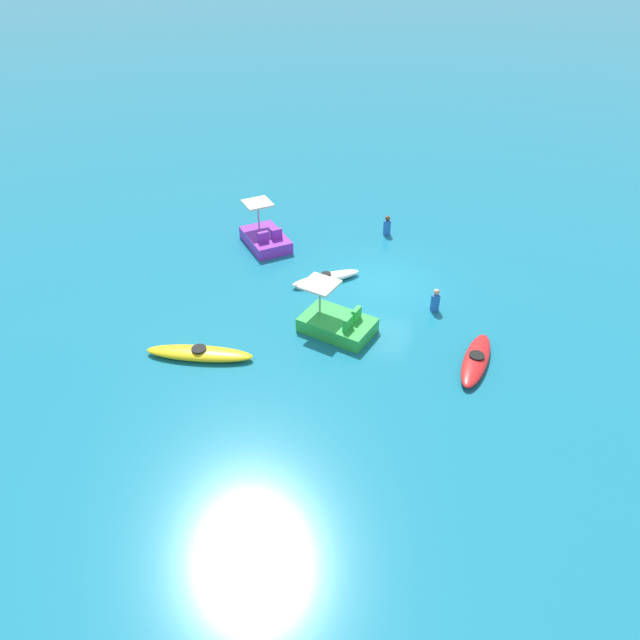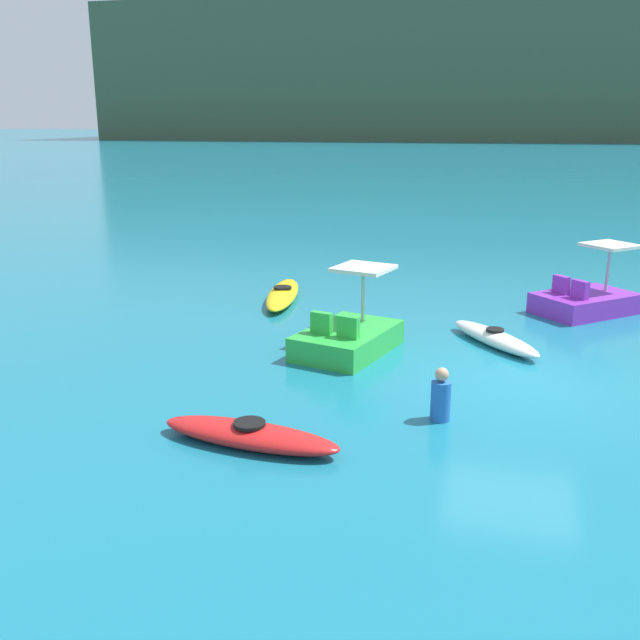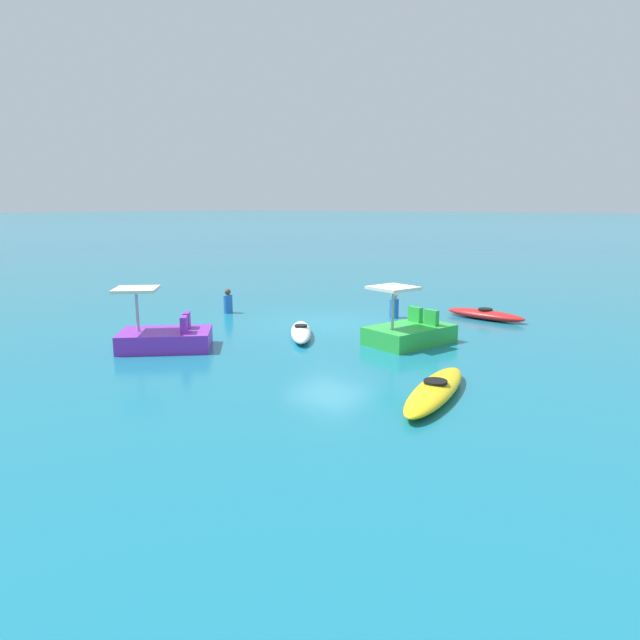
% 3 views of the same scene
% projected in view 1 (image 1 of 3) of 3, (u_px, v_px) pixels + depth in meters
% --- Properties ---
extents(ground_plane, '(600.00, 600.00, 0.00)m').
position_uv_depth(ground_plane, '(383.00, 283.00, 22.39)').
color(ground_plane, '#19728C').
extents(kayak_white, '(2.19, 2.53, 0.37)m').
position_uv_depth(kayak_white, '(326.00, 278.00, 22.39)').
color(kayak_white, white).
rests_on(kayak_white, ground_plane).
extents(kayak_red, '(2.90, 1.08, 0.37)m').
position_uv_depth(kayak_red, '(476.00, 360.00, 18.42)').
color(kayak_red, red).
rests_on(kayak_red, ground_plane).
extents(kayak_yellow, '(1.36, 3.54, 0.37)m').
position_uv_depth(kayak_yellow, '(200.00, 353.00, 18.68)').
color(kayak_yellow, yellow).
rests_on(kayak_yellow, ground_plane).
extents(pedal_boat_purple, '(2.78, 2.73, 1.68)m').
position_uv_depth(pedal_boat_purple, '(265.00, 238.00, 24.68)').
color(pedal_boat_purple, purple).
rests_on(pedal_boat_purple, ground_plane).
extents(pedal_boat_green, '(2.07, 2.71, 1.68)m').
position_uv_depth(pedal_boat_green, '(337.00, 323.00, 19.74)').
color(pedal_boat_green, green).
rests_on(pedal_boat_green, ground_plane).
extents(person_near_shore, '(0.38, 0.38, 0.88)m').
position_uv_depth(person_near_shore, '(435.00, 301.00, 20.71)').
color(person_near_shore, blue).
rests_on(person_near_shore, ground_plane).
extents(person_by_kayaks, '(0.43, 0.43, 0.88)m').
position_uv_depth(person_by_kayaks, '(387.00, 226.00, 25.44)').
color(person_by_kayaks, blue).
rests_on(person_by_kayaks, ground_plane).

